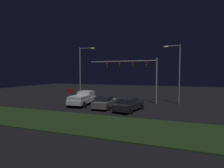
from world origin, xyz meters
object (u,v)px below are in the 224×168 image
Objects in this scene: car_sedan at (129,105)px; street_lamp_right at (176,67)px; traffic_signal_gantry at (133,68)px; pickup_truck at (83,98)px; car_sedan_far at (105,102)px; street_lamp_left at (83,67)px; stop_sign at (70,93)px.

street_lamp_right reaches higher than car_sedan.
car_sedan is 0.45× the size of traffic_signal_gantry.
pickup_truck is 1.25× the size of car_sedan_far.
street_lamp_left is (-9.47, 6.57, 4.64)m from car_sedan.
car_sedan is 9.08m from stop_sign.
car_sedan is 1.06× the size of car_sedan_far.
street_lamp_right is (5.97, 0.54, 0.14)m from traffic_signal_gantry.
street_lamp_right is 3.71× the size of stop_sign.
traffic_signal_gantry is (5.94, 4.37, 4.03)m from pickup_truck.
pickup_truck is 7.05m from car_sedan.
pickup_truck is 7.02m from street_lamp_left.
street_lamp_right reaches higher than pickup_truck.
car_sedan is at bearing -81.83° from traffic_signal_gantry.
traffic_signal_gantry is at bearing -2.92° from street_lamp_left.
pickup_truck is 13.54m from street_lamp_right.
traffic_signal_gantry reaches higher than pickup_truck.
pickup_truck is at bearing -157.62° from street_lamp_right.
car_sedan_far is 1.99× the size of stop_sign.
car_sedan and car_sedan_far have the same top height.
pickup_truck is at bearing 3.44° from stop_sign.
traffic_signal_gantry is 1.25× the size of street_lamp_right.
car_sedan_far is at bearing 91.50° from car_sedan.
traffic_signal_gantry is (2.29, 5.48, 4.29)m from car_sedan_far.
stop_sign is (-8.02, -4.49, -3.47)m from traffic_signal_gantry.
pickup_truck is at bearing -143.69° from traffic_signal_gantry.
stop_sign is at bearing -150.74° from traffic_signal_gantry.
stop_sign is (-13.98, -5.03, -3.61)m from street_lamp_right.
pickup_truck is at bearing 88.74° from car_sedan.
car_sedan_far is 0.54× the size of street_lamp_right.
street_lamp_right is (8.25, 6.01, 4.43)m from car_sedan_far.
car_sedan_far is 0.43× the size of traffic_signal_gantry.
car_sedan is at bearing -34.77° from street_lamp_left.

